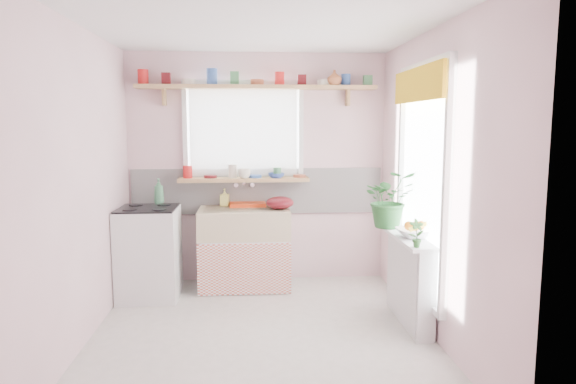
{
  "coord_description": "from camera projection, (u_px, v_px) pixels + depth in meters",
  "views": [
    {
      "loc": [
        -0.08,
        -4.04,
        1.73
      ],
      "look_at": [
        0.26,
        0.55,
        1.12
      ],
      "focal_mm": 32.0,
      "sensor_mm": 36.0,
      "label": 1
    }
  ],
  "objects": [
    {
      "name": "sill_bowl",
      "position": [
        276.0,
        176.0,
        5.49
      ],
      "size": [
        0.18,
        0.18,
        0.05
      ],
      "primitive_type": "imported",
      "rotation": [
        0.0,
        0.0,
        -0.02
      ],
      "color": "#2F4C9B",
      "rests_on": "windowsill"
    },
    {
      "name": "fruit_bowl",
      "position": [
        415.0,
        233.0,
        4.37
      ],
      "size": [
        0.35,
        0.35,
        0.08
      ],
      "primitive_type": "imported",
      "rotation": [
        0.0,
        0.0,
        0.13
      ],
      "color": "white",
      "rests_on": "radiator_ledge"
    },
    {
      "name": "room",
      "position": [
        327.0,
        162.0,
        4.95
      ],
      "size": [
        3.2,
        3.2,
        3.2
      ],
      "color": "silver",
      "rests_on": "ground"
    },
    {
      "name": "jade_plant",
      "position": [
        390.0,
        199.0,
        4.77
      ],
      "size": [
        0.49,
        0.43,
        0.54
      ],
      "primitive_type": "imported",
      "rotation": [
        0.0,
        0.0,
        -0.02
      ],
      "color": "#26602A",
      "rests_on": "radiator_ledge"
    },
    {
      "name": "radiator_ledge",
      "position": [
        410.0,
        279.0,
        4.47
      ],
      "size": [
        0.22,
        0.95,
        0.78
      ],
      "color": "white",
      "rests_on": "ground"
    },
    {
      "name": "cooker_bottle",
      "position": [
        159.0,
        191.0,
        5.27
      ],
      "size": [
        0.11,
        0.11,
        0.27
      ],
      "primitive_type": "imported",
      "rotation": [
        0.0,
        0.0,
        0.12
      ],
      "color": "#478E60",
      "rests_on": "cooker"
    },
    {
      "name": "shelf_vase",
      "position": [
        334.0,
        78.0,
        5.39
      ],
      "size": [
        0.17,
        0.17,
        0.16
      ],
      "primitive_type": "imported",
      "rotation": [
        0.0,
        0.0,
        -0.17
      ],
      "color": "#A45B32",
      "rests_on": "pine_shelf"
    },
    {
      "name": "herb_pot",
      "position": [
        417.0,
        233.0,
        4.0
      ],
      "size": [
        0.13,
        0.09,
        0.23
      ],
      "primitive_type": "imported",
      "rotation": [
        0.0,
        0.0,
        0.09
      ],
      "color": "#2E6528",
      "rests_on": "radiator_ledge"
    },
    {
      "name": "windowsill",
      "position": [
        244.0,
        180.0,
        5.53
      ],
      "size": [
        1.4,
        0.22,
        0.04
      ],
      "primitive_type": "cube",
      "color": "tan",
      "rests_on": "room"
    },
    {
      "name": "cooker",
      "position": [
        149.0,
        252.0,
        5.13
      ],
      "size": [
        0.58,
        0.58,
        0.93
      ],
      "color": "white",
      "rests_on": "ground"
    },
    {
      "name": "shelf_crockery",
      "position": [
        257.0,
        80.0,
        5.39
      ],
      "size": [
        2.47,
        0.11,
        0.12
      ],
      "color": "red",
      "rests_on": "pine_shelf"
    },
    {
      "name": "sink_unit",
      "position": [
        245.0,
        248.0,
        5.44
      ],
      "size": [
        0.95,
        0.65,
        1.11
      ],
      "color": "white",
      "rests_on": "ground"
    },
    {
      "name": "colander",
      "position": [
        280.0,
        203.0,
        5.38
      ],
      "size": [
        0.35,
        0.35,
        0.13
      ],
      "primitive_type": "ellipsoid",
      "rotation": [
        0.0,
        0.0,
        0.25
      ],
      "color": "maroon",
      "rests_on": "sink_unit"
    },
    {
      "name": "sill_crockery",
      "position": [
        239.0,
        173.0,
        5.52
      ],
      "size": [
        1.35,
        0.11,
        0.12
      ],
      "color": "red",
      "rests_on": "windowsill"
    },
    {
      "name": "fruit",
      "position": [
        416.0,
        226.0,
        4.36
      ],
      "size": [
        0.2,
        0.14,
        0.1
      ],
      "color": "orange",
      "rests_on": "fruit_bowl"
    },
    {
      "name": "soap_bottle_sink",
      "position": [
        225.0,
        197.0,
        5.56
      ],
      "size": [
        0.1,
        0.1,
        0.19
      ],
      "primitive_type": "imported",
      "rotation": [
        0.0,
        0.0,
        -0.19
      ],
      "color": "#E0DA63",
      "rests_on": "sink_unit"
    },
    {
      "name": "sill_cup",
      "position": [
        245.0,
        174.0,
        5.46
      ],
      "size": [
        0.16,
        0.16,
        0.1
      ],
      "primitive_type": "imported",
      "rotation": [
        0.0,
        0.0,
        0.36
      ],
      "color": "white",
      "rests_on": "windowsill"
    },
    {
      "name": "pine_shelf",
      "position": [
        257.0,
        87.0,
        5.4
      ],
      "size": [
        2.52,
        0.24,
        0.04
      ],
      "primitive_type": "cube",
      "color": "tan",
      "rests_on": "room"
    },
    {
      "name": "dish_tray",
      "position": [
        248.0,
        204.0,
        5.59
      ],
      "size": [
        0.4,
        0.3,
        0.04
      ],
      "primitive_type": "cube",
      "rotation": [
        0.0,
        0.0,
        0.03
      ],
      "color": "#F94716",
      "rests_on": "sink_unit"
    }
  ]
}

